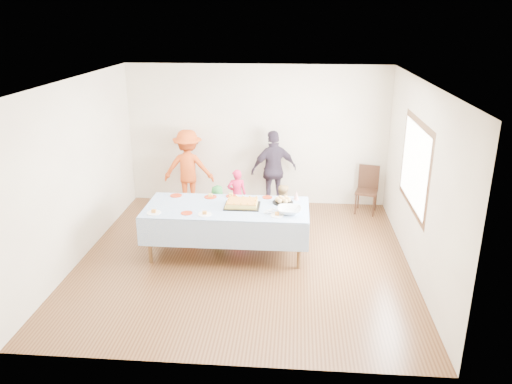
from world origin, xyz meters
TOP-DOWN VIEW (x-y plane):
  - ground at (0.00, 0.00)m, footprint 5.00×5.00m
  - room_walls at (0.05, 0.00)m, footprint 5.04×5.04m
  - party_table at (-0.28, 0.18)m, footprint 2.50×1.10m
  - birthday_cake at (-0.05, 0.21)m, footprint 0.54×0.42m
  - rolls_tray at (0.57, 0.41)m, footprint 0.32×0.32m
  - punch_bowl at (0.68, -0.01)m, footprint 0.36×0.36m
  - party_hat at (0.78, 0.57)m, footprint 0.09×0.09m
  - fork_pile at (0.42, -0.06)m, footprint 0.24×0.18m
  - plate_red_far_a at (-1.17, 0.59)m, footprint 0.19×0.19m
  - plate_red_far_b at (-0.60, 0.57)m, footprint 0.20×0.20m
  - plate_red_far_c at (-0.27, 0.63)m, footprint 0.17×0.17m
  - plate_red_far_d at (0.31, 0.62)m, footprint 0.16×0.16m
  - plate_red_near at (-0.83, -0.14)m, footprint 0.17×0.17m
  - plate_white_left at (-1.32, -0.17)m, footprint 0.21×0.21m
  - plate_white_mid at (-0.56, -0.17)m, footprint 0.20×0.20m
  - plate_white_right at (0.50, -0.13)m, footprint 0.19×0.19m
  - dining_chair at (2.12, 2.15)m, footprint 0.47×0.47m
  - toddler_left at (-0.29, 1.56)m, footprint 0.38×0.28m
  - toddler_mid at (-0.54, 0.90)m, footprint 0.44×0.30m
  - toddler_right at (0.54, 0.95)m, footprint 0.44×0.35m
  - adult_left at (-1.31, 2.20)m, footprint 0.99×0.58m
  - adult_right at (0.35, 2.20)m, footprint 0.97×0.67m

SIDE VIEW (x-z plane):
  - ground at x=0.00m, z-range 0.00..0.00m
  - toddler_mid at x=-0.54m, z-range 0.00..0.86m
  - toddler_right at x=0.54m, z-range 0.00..0.89m
  - toddler_left at x=-0.29m, z-range 0.00..0.95m
  - dining_chair at x=2.12m, z-range 0.05..0.94m
  - party_table at x=-0.28m, z-range 0.33..1.11m
  - adult_left at x=-1.31m, z-range 0.00..1.51m
  - adult_right at x=0.35m, z-range 0.00..1.52m
  - plate_red_far_a at x=-1.17m, z-range 0.78..0.79m
  - plate_red_far_b at x=-0.60m, z-range 0.78..0.79m
  - plate_red_far_c at x=-0.27m, z-range 0.78..0.79m
  - plate_red_far_d at x=0.31m, z-range 0.78..0.79m
  - plate_red_near at x=-0.83m, z-range 0.78..0.79m
  - plate_white_left at x=-1.32m, z-range 0.78..0.79m
  - plate_white_mid at x=-0.56m, z-range 0.78..0.79m
  - plate_white_right at x=0.50m, z-range 0.78..0.79m
  - fork_pile at x=0.42m, z-range 0.78..0.85m
  - rolls_tray at x=0.57m, z-range 0.77..0.87m
  - punch_bowl at x=0.68m, z-range 0.78..0.87m
  - birthday_cake at x=-0.05m, z-range 0.78..0.87m
  - party_hat at x=0.78m, z-range 0.78..0.93m
  - room_walls at x=0.05m, z-range 0.41..3.13m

